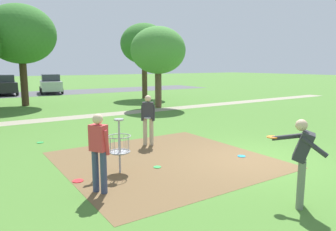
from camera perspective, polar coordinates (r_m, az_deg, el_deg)
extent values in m
plane|color=#47752D|center=(9.53, 15.65, -7.70)|extent=(160.00, 160.00, 0.00)
cube|color=brown|center=(9.14, -0.64, -8.05)|extent=(5.56, 5.46, 0.01)
cylinder|color=#9E9EA3|center=(8.01, -8.81, -5.65)|extent=(0.05, 0.05, 1.35)
cylinder|color=#9E9EA3|center=(7.87, -8.94, -0.75)|extent=(0.24, 0.24, 0.04)
torus|color=#9E9EA3|center=(7.95, -8.86, -3.73)|extent=(0.58, 0.58, 0.02)
torus|color=#9E9EA3|center=(8.05, -8.79, -6.51)|extent=(0.55, 0.55, 0.03)
cylinder|color=#9E9EA3|center=(8.05, -8.79, -6.64)|extent=(0.48, 0.48, 0.02)
cylinder|color=gray|center=(8.09, -7.29, -4.92)|extent=(0.01, 0.01, 0.40)
cylinder|color=gray|center=(8.20, -8.01, -4.75)|extent=(0.01, 0.01, 0.40)
cylinder|color=gray|center=(8.22, -9.02, -4.73)|extent=(0.01, 0.01, 0.40)
cylinder|color=gray|center=(8.17, -9.97, -4.85)|extent=(0.01, 0.01, 0.40)
cylinder|color=gray|center=(8.04, -10.50, -5.08)|extent=(0.01, 0.01, 0.40)
cylinder|color=gray|center=(7.90, -10.40, -5.34)|extent=(0.01, 0.01, 0.40)
cylinder|color=gray|center=(7.80, -9.68, -5.52)|extent=(0.01, 0.01, 0.40)
cylinder|color=gray|center=(7.77, -8.62, -5.55)|extent=(0.01, 0.01, 0.40)
cylinder|color=gray|center=(7.83, -7.64, -5.41)|extent=(0.01, 0.01, 0.40)
cylinder|color=gray|center=(7.95, -7.14, -5.17)|extent=(0.01, 0.01, 0.40)
cylinder|color=#4C3823|center=(7.93, -12.73, -6.86)|extent=(0.04, 0.04, 1.10)
cube|color=gold|center=(7.81, -12.86, -3.33)|extent=(0.28, 0.03, 0.20)
cylinder|color=#384260|center=(7.01, -13.03, -9.79)|extent=(0.14, 0.14, 0.92)
cylinder|color=#384260|center=(6.87, -11.61, -10.12)|extent=(0.14, 0.14, 0.92)
cube|color=#D1383D|center=(6.74, -12.54, -3.99)|extent=(0.37, 0.42, 0.56)
sphere|color=beige|center=(6.66, -12.66, -0.64)|extent=(0.22, 0.22, 0.22)
cylinder|color=#D1383D|center=(6.89, -13.62, -4.45)|extent=(0.19, 0.16, 0.55)
cylinder|color=#D1383D|center=(6.66, -11.15, -4.85)|extent=(0.19, 0.16, 0.55)
cylinder|color=orange|center=(6.93, -11.52, -5.56)|extent=(0.22, 0.22, 0.02)
cylinder|color=slate|center=(6.55, 22.98, -11.67)|extent=(0.14, 0.14, 0.92)
cylinder|color=slate|center=(6.75, 23.02, -11.03)|extent=(0.14, 0.14, 0.92)
cube|color=#2D2D33|center=(6.44, 23.41, -5.15)|extent=(0.51, 0.52, 0.60)
sphere|color=beige|center=(6.36, 23.10, -1.62)|extent=(0.22, 0.22, 0.22)
cylinder|color=#2D2D33|center=(6.58, 20.88, -3.65)|extent=(0.39, 0.54, 0.21)
cylinder|color=orange|center=(6.60, 18.43, -3.74)|extent=(0.22, 0.22, 0.02)
cylinder|color=#2D2D33|center=(6.27, 25.07, -5.17)|extent=(0.33, 0.45, 0.37)
cylinder|color=tan|center=(10.70, -3.02, -2.99)|extent=(0.14, 0.14, 0.92)
cylinder|color=tan|center=(10.73, -4.19, -2.96)|extent=(0.14, 0.14, 0.92)
cube|color=#2D2D33|center=(10.58, -3.65, 0.94)|extent=(0.42, 0.40, 0.56)
sphere|color=beige|center=(10.53, -3.67, 3.10)|extent=(0.22, 0.22, 0.22)
cylinder|color=#2D2D33|center=(10.55, -2.64, 0.47)|extent=(0.17, 0.18, 0.55)
cylinder|color=#2D2D33|center=(10.60, -4.67, 0.49)|extent=(0.17, 0.18, 0.55)
cylinder|color=white|center=(10.44, -3.77, -0.45)|extent=(0.22, 0.22, 0.02)
cylinder|color=green|center=(11.96, -22.20, -4.57)|extent=(0.23, 0.23, 0.02)
cylinder|color=#1E93DB|center=(9.71, 13.20, -7.22)|extent=(0.23, 0.23, 0.02)
cylinder|color=green|center=(8.50, -1.96, -9.35)|extent=(0.21, 0.21, 0.02)
cylinder|color=red|center=(7.83, -16.05, -11.36)|extent=(0.25, 0.25, 0.02)
cylinder|color=#4C3823|center=(26.00, -4.27, 6.43)|extent=(0.43, 0.43, 2.97)
ellipsoid|color=#38752D|center=(26.02, -4.35, 12.87)|extent=(3.83, 3.83, 3.26)
cylinder|color=#422D1E|center=(23.13, -24.68, 5.34)|extent=(0.46, 0.46, 3.01)
ellipsoid|color=#38752D|center=(23.19, -25.22, 13.23)|extent=(4.50, 4.50, 3.83)
cylinder|color=brown|center=(20.25, -1.78, 4.77)|extent=(0.42, 0.42, 2.33)
ellipsoid|color=#4C8E3D|center=(20.21, -1.81, 11.77)|extent=(3.48, 3.48, 2.96)
cube|color=#4C4C51|center=(32.94, -21.27, 3.81)|extent=(36.00, 6.00, 0.01)
cube|color=black|center=(32.49, -27.68, 4.65)|extent=(1.80, 4.20, 0.90)
cube|color=#2D333D|center=(32.45, -27.78, 6.00)|extent=(1.59, 2.19, 0.64)
cylinder|color=black|center=(33.91, -26.35, 4.13)|extent=(0.18, 0.60, 0.60)
cylinder|color=black|center=(31.34, -25.73, 3.84)|extent=(0.18, 0.60, 0.60)
cube|color=#B2B7BC|center=(32.53, -20.52, 5.12)|extent=(2.46, 4.44, 0.90)
cube|color=#2D333D|center=(32.49, -20.60, 6.47)|extent=(1.92, 2.41, 0.64)
cylinder|color=black|center=(33.81, -22.15, 4.39)|extent=(0.28, 0.62, 0.60)
cylinder|color=black|center=(33.92, -19.11, 4.57)|extent=(0.28, 0.62, 0.60)
cylinder|color=black|center=(31.21, -21.96, 4.06)|extent=(0.28, 0.62, 0.60)
cylinder|color=black|center=(31.33, -18.67, 4.26)|extent=(0.28, 0.62, 0.60)
cube|color=gray|center=(17.85, -10.16, 0.29)|extent=(40.00, 1.25, 0.00)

